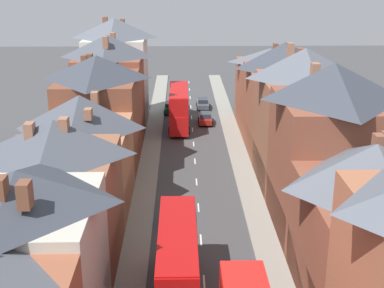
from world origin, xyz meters
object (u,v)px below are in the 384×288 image
Objects in this scene: double_decker_bus_mid_street at (179,107)px; double_decker_bus_far_approaching at (178,265)px; car_mid_white at (170,108)px; car_parked_left_b at (179,212)px; car_parked_left_a at (205,118)px; car_near_silver at (203,103)px.

double_decker_bus_mid_street is 39.40m from double_decker_bus_far_approaching.
car_parked_left_b is at bearing -87.88° from car_mid_white.
car_parked_left_a is at bearing -49.47° from car_mid_white.
double_decker_bus_far_approaching is at bearing -94.18° from car_near_silver.
double_decker_bus_mid_street is at bearing -109.84° from car_near_silver.
car_near_silver is 1.07× the size of car_parked_left_a.
double_decker_bus_far_approaching is 41.31m from car_parked_left_a.
car_mid_white is at bearing 91.58° from double_decker_bus_far_approaching.
double_decker_bus_mid_street is 2.75× the size of car_mid_white.
car_near_silver is (3.61, 49.40, -2.02)m from double_decker_bus_far_approaching.
car_mid_white is at bearing 99.84° from double_decker_bus_mid_street.
car_mid_white reaches higher than car_parked_left_b.
double_decker_bus_mid_street is 2.38× the size of car_parked_left_b.
double_decker_bus_mid_street is 1.00× the size of double_decker_bus_far_approaching.
double_decker_bus_far_approaching reaches higher than car_near_silver.
double_decker_bus_mid_street is at bearing -154.66° from car_parked_left_a.
car_parked_left_b is (-3.60, -29.39, -0.00)m from car_parked_left_a.
double_decker_bus_mid_street is 4.47m from car_parked_left_a.
car_near_silver is at bearing 84.54° from car_parked_left_b.
double_decker_bus_far_approaching reaches higher than car_parked_left_b.
car_near_silver is at bearing 85.82° from double_decker_bus_far_approaching.
car_parked_left_a is 0.91× the size of car_parked_left_b.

